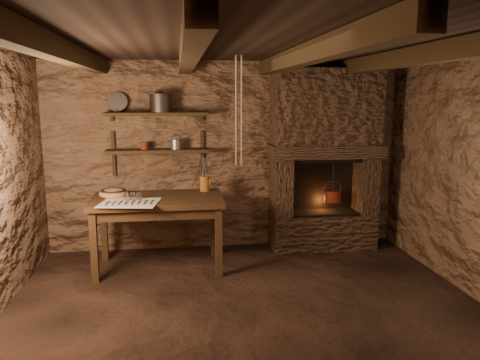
{
  "coord_description": "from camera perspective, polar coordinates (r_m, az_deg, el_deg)",
  "views": [
    {
      "loc": [
        -0.61,
        -3.96,
        1.96
      ],
      "look_at": [
        0.04,
        0.9,
        1.08
      ],
      "focal_mm": 35.0,
      "sensor_mm": 36.0,
      "label": 1
    }
  ],
  "objects": [
    {
      "name": "floor",
      "position": [
        4.46,
        1.02,
        -15.9
      ],
      "size": [
        4.5,
        4.5,
        0.0
      ],
      "primitive_type": "plane",
      "color": "black",
      "rests_on": "ground"
    },
    {
      "name": "back_wall",
      "position": [
        6.04,
        -1.81,
        2.92
      ],
      "size": [
        4.5,
        0.04,
        2.4
      ],
      "primitive_type": "cube",
      "color": "brown",
      "rests_on": "floor"
    },
    {
      "name": "front_wall",
      "position": [
        2.19,
        9.15,
        -10.27
      ],
      "size": [
        4.5,
        0.04,
        2.4
      ],
      "primitive_type": "cube",
      "color": "brown",
      "rests_on": "floor"
    },
    {
      "name": "ceiling",
      "position": [
        4.03,
        1.13,
        16.42
      ],
      "size": [
        4.5,
        4.0,
        0.04
      ],
      "primitive_type": "cube",
      "color": "black",
      "rests_on": "back_wall"
    },
    {
      "name": "beam_far_left",
      "position": [
        4.08,
        -20.93,
        14.44
      ],
      "size": [
        0.14,
        3.95,
        0.16
      ],
      "primitive_type": "cube",
      "color": "black",
      "rests_on": "ceiling"
    },
    {
      "name": "beam_mid_left",
      "position": [
        3.98,
        -6.26,
        15.15
      ],
      "size": [
        0.14,
        3.95,
        0.16
      ],
      "primitive_type": "cube",
      "color": "black",
      "rests_on": "ceiling"
    },
    {
      "name": "beam_mid_right",
      "position": [
        4.13,
        8.24,
        14.92
      ],
      "size": [
        0.14,
        3.95,
        0.16
      ],
      "primitive_type": "cube",
      "color": "black",
      "rests_on": "ceiling"
    },
    {
      "name": "beam_far_right",
      "position": [
        4.5,
        20.96,
        13.97
      ],
      "size": [
        0.14,
        3.95,
        0.16
      ],
      "primitive_type": "cube",
      "color": "black",
      "rests_on": "ceiling"
    },
    {
      "name": "shelf_lower",
      "position": [
        5.84,
        -9.98,
        3.52
      ],
      "size": [
        1.25,
        0.3,
        0.04
      ],
      "primitive_type": "cube",
      "color": "black",
      "rests_on": "back_wall"
    },
    {
      "name": "shelf_upper",
      "position": [
        5.81,
        -10.12,
        7.93
      ],
      "size": [
        1.25,
        0.3,
        0.04
      ],
      "primitive_type": "cube",
      "color": "black",
      "rests_on": "back_wall"
    },
    {
      "name": "hearth",
      "position": [
        6.07,
        10.26,
        3.05
      ],
      "size": [
        1.43,
        0.51,
        2.3
      ],
      "color": "#38261C",
      "rests_on": "floor"
    },
    {
      "name": "work_table",
      "position": [
        5.45,
        -9.9,
        -6.06
      ],
      "size": [
        1.47,
        0.84,
        0.84
      ],
      "rotation": [
        0.0,
        0.0,
        -0.0
      ],
      "color": "black",
      "rests_on": "floor"
    },
    {
      "name": "linen_cloth",
      "position": [
        5.13,
        -13.31,
        -2.7
      ],
      "size": [
        0.67,
        0.57,
        0.01
      ],
      "primitive_type": "cube",
      "rotation": [
        0.0,
        0.0,
        -0.16
      ],
      "color": "white",
      "rests_on": "work_table"
    },
    {
      "name": "pewter_cutlery_row",
      "position": [
        5.11,
        -13.33,
        -2.64
      ],
      "size": [
        0.53,
        0.27,
        0.01
      ],
      "primitive_type": null,
      "rotation": [
        0.0,
        0.0,
        -0.16
      ],
      "color": "gray",
      "rests_on": "linen_cloth"
    },
    {
      "name": "drinking_glasses",
      "position": [
        5.23,
        -12.99,
        -1.96
      ],
      "size": [
        0.19,
        0.06,
        0.08
      ],
      "primitive_type": null,
      "color": "white",
      "rests_on": "linen_cloth"
    },
    {
      "name": "stoneware_jug",
      "position": [
        5.61,
        -4.31,
        0.44
      ],
      "size": [
        0.13,
        0.13,
        0.41
      ],
      "rotation": [
        0.0,
        0.0,
        -0.09
      ],
      "color": "#9C591E",
      "rests_on": "work_table"
    },
    {
      "name": "wooden_bowl",
      "position": [
        5.47,
        -15.15,
        -1.61
      ],
      "size": [
        0.4,
        0.4,
        0.12
      ],
      "primitive_type": "ellipsoid",
      "rotation": [
        0.0,
        0.0,
        0.26
      ],
      "color": "#A67948",
      "rests_on": "work_table"
    },
    {
      "name": "iron_stockpot",
      "position": [
        5.81,
        -9.61,
        9.14
      ],
      "size": [
        0.31,
        0.31,
        0.2
      ],
      "primitive_type": "cylinder",
      "rotation": [
        0.0,
        0.0,
        0.16
      ],
      "color": "#2B2827",
      "rests_on": "shelf_upper"
    },
    {
      "name": "tin_pan",
      "position": [
        5.95,
        -14.69,
        9.17
      ],
      "size": [
        0.26,
        0.14,
        0.24
      ],
      "primitive_type": "cylinder",
      "rotation": [
        1.26,
        0.0,
        -0.16
      ],
      "color": "#A5A59F",
      "rests_on": "shelf_upper"
    },
    {
      "name": "small_kettle",
      "position": [
        5.83,
        -7.81,
        4.34
      ],
      "size": [
        0.2,
        0.18,
        0.18
      ],
      "primitive_type": null,
      "rotation": [
        0.0,
        0.0,
        0.32
      ],
      "color": "#A5A59F",
      "rests_on": "shelf_lower"
    },
    {
      "name": "rusty_tin",
      "position": [
        5.85,
        -11.6,
        4.11
      ],
      "size": [
        0.11,
        0.11,
        0.09
      ],
      "primitive_type": "cylinder",
      "rotation": [
        0.0,
        0.0,
        0.32
      ],
      "color": "#5C2312",
      "rests_on": "shelf_lower"
    },
    {
      "name": "red_pot",
      "position": [
        6.14,
        11.21,
        -1.84
      ],
      "size": [
        0.23,
        0.21,
        0.54
      ],
      "rotation": [
        0.0,
        0.0,
        0.0
      ],
      "color": "maroon",
      "rests_on": "hearth"
    },
    {
      "name": "hanging_ropes",
      "position": [
        5.06,
        -0.16,
        8.34
      ],
      "size": [
        0.08,
        0.08,
        1.2
      ],
      "primitive_type": null,
      "color": "#CEB291",
      "rests_on": "ceiling"
    }
  ]
}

